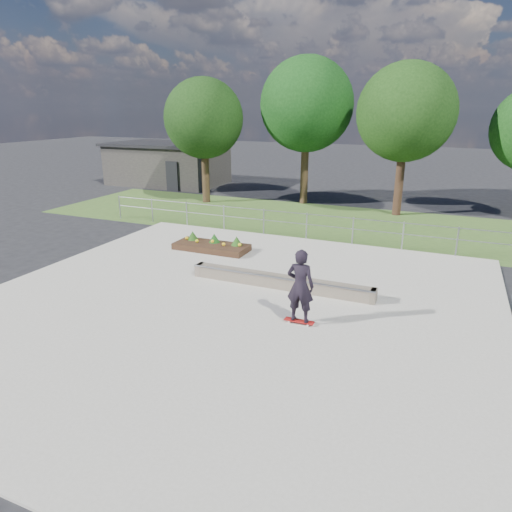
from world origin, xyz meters
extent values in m
plane|color=black|center=(0.00, 0.00, 0.00)|extent=(120.00, 120.00, 0.00)
cube|color=#365421|center=(0.00, 11.00, 0.01)|extent=(30.00, 8.00, 0.02)
cube|color=#A29D90|center=(0.00, 0.00, 0.03)|extent=(15.00, 15.00, 0.06)
cylinder|color=#9A9DA2|center=(-10.00, 7.50, 0.60)|extent=(0.06, 0.06, 1.20)
cylinder|color=gray|center=(-8.00, 7.50, 0.60)|extent=(0.06, 0.06, 1.20)
cylinder|color=#919298|center=(-6.00, 7.50, 0.60)|extent=(0.06, 0.06, 1.20)
cylinder|color=#96989E|center=(-4.00, 7.50, 0.60)|extent=(0.06, 0.06, 1.20)
cylinder|color=gray|center=(-2.00, 7.50, 0.60)|extent=(0.06, 0.06, 1.20)
cylinder|color=gray|center=(0.00, 7.50, 0.60)|extent=(0.06, 0.06, 1.20)
cylinder|color=gray|center=(2.00, 7.50, 0.60)|extent=(0.06, 0.06, 1.20)
cylinder|color=#979BA0|center=(4.00, 7.50, 0.60)|extent=(0.06, 0.06, 1.20)
cylinder|color=gray|center=(6.00, 7.50, 0.60)|extent=(0.06, 0.06, 1.20)
cylinder|color=gray|center=(0.00, 7.50, 1.15)|extent=(20.00, 0.04, 0.04)
cylinder|color=#92949A|center=(0.00, 7.50, 0.70)|extent=(20.00, 0.04, 0.04)
cube|color=#2B2926|center=(-14.00, 18.00, 1.40)|extent=(8.00, 5.00, 2.80)
cube|color=black|center=(-14.00, 18.00, 2.90)|extent=(8.40, 5.40, 0.20)
cube|color=black|center=(-12.00, 15.45, 1.00)|extent=(0.90, 0.10, 2.00)
cylinder|color=black|center=(-8.00, 13.00, 1.46)|extent=(0.44, 0.44, 2.93)
sphere|color=black|center=(-8.00, 13.00, 4.88)|extent=(4.55, 4.55, 4.55)
cylinder|color=#352315|center=(-2.50, 15.00, 1.69)|extent=(0.44, 0.44, 3.38)
sphere|color=black|center=(-2.50, 15.00, 5.62)|extent=(5.25, 5.25, 5.25)
cylinder|color=black|center=(3.00, 14.00, 1.57)|extent=(0.44, 0.44, 3.15)
sphere|color=black|center=(3.00, 14.00, 5.25)|extent=(4.90, 4.90, 4.90)
cube|color=brown|center=(0.92, 1.75, 0.26)|extent=(6.00, 0.40, 0.40)
cylinder|color=gray|center=(0.92, 1.55, 0.46)|extent=(6.00, 0.06, 0.06)
cube|color=brown|center=(-1.98, 1.75, 0.26)|extent=(0.15, 0.42, 0.40)
cube|color=brown|center=(3.82, 1.75, 0.26)|extent=(0.15, 0.42, 0.40)
cube|color=black|center=(-3.00, 4.43, 0.18)|extent=(3.00, 1.20, 0.25)
sphere|color=gold|center=(-4.20, 4.53, 0.39)|extent=(0.14, 0.14, 0.14)
sphere|color=gold|center=(-3.60, 4.33, 0.39)|extent=(0.14, 0.14, 0.14)
sphere|color=yellow|center=(-3.00, 4.53, 0.39)|extent=(0.14, 0.14, 0.14)
sphere|color=gold|center=(-2.40, 4.33, 0.39)|extent=(0.14, 0.14, 0.14)
sphere|color=yellow|center=(-1.80, 4.53, 0.39)|extent=(0.14, 0.14, 0.14)
cone|color=#1C4112|center=(-4.00, 4.68, 0.49)|extent=(0.44, 0.44, 0.36)
cone|color=#144313|center=(-3.00, 4.68, 0.49)|extent=(0.44, 0.44, 0.36)
cone|color=#1B4213|center=(-2.00, 4.68, 0.49)|extent=(0.44, 0.44, 0.36)
cylinder|color=silver|center=(2.00, -0.49, 0.09)|extent=(0.05, 0.03, 0.05)
cylinder|color=silver|center=(2.00, -0.31, 0.09)|extent=(0.05, 0.03, 0.05)
cylinder|color=silver|center=(2.52, -0.49, 0.09)|extent=(0.05, 0.03, 0.05)
cylinder|color=white|center=(2.52, -0.31, 0.09)|extent=(0.05, 0.03, 0.05)
cylinder|color=gray|center=(2.00, -0.40, 0.11)|extent=(0.02, 0.18, 0.02)
cylinder|color=gray|center=(2.52, -0.40, 0.11)|extent=(0.02, 0.18, 0.02)
cube|color=maroon|center=(2.26, -0.40, 0.13)|extent=(0.80, 0.21, 0.02)
imported|color=black|center=(2.26, -0.40, 1.13)|extent=(0.73, 0.49, 1.98)
camera|label=1|loc=(5.52, -10.89, 5.54)|focal=32.00mm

